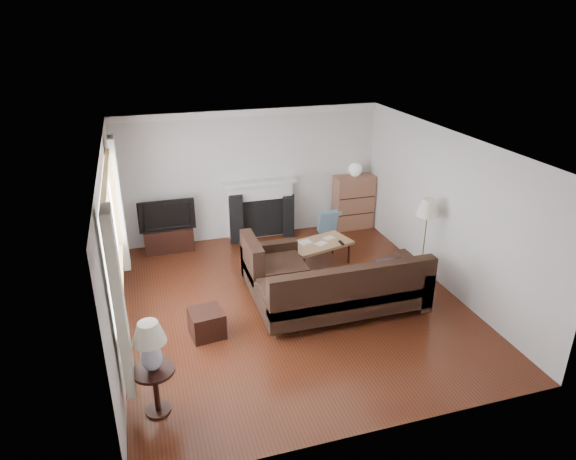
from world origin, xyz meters
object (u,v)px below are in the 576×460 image
object	(u,v)px
coffee_table	(319,253)
floor_lamp	(424,242)
sectional_sofa	(343,286)
tv_stand	(169,239)
side_table	(156,390)
bookshelf	(353,202)

from	to	relation	value
coffee_table	floor_lamp	world-z (taller)	floor_lamp
floor_lamp	sectional_sofa	bearing A→B (deg)	-162.51
floor_lamp	coffee_table	bearing A→B (deg)	142.72
tv_stand	floor_lamp	world-z (taller)	floor_lamp
sectional_sofa	floor_lamp	distance (m)	1.71
sectional_sofa	floor_lamp	size ratio (longest dim) A/B	1.85
tv_stand	coffee_table	size ratio (longest dim) A/B	0.81
floor_lamp	side_table	size ratio (longest dim) A/B	2.49
coffee_table	side_table	bearing A→B (deg)	-151.16
tv_stand	sectional_sofa	world-z (taller)	sectional_sofa
tv_stand	bookshelf	bearing A→B (deg)	0.46
bookshelf	sectional_sofa	distance (m)	3.32
tv_stand	side_table	world-z (taller)	side_table
tv_stand	side_table	distance (m)	4.30
sectional_sofa	side_table	distance (m)	3.07
coffee_table	floor_lamp	bearing A→B (deg)	-52.65
tv_stand	sectional_sofa	distance (m)	3.73
sectional_sofa	coffee_table	world-z (taller)	sectional_sofa
tv_stand	bookshelf	world-z (taller)	bookshelf
tv_stand	side_table	bearing A→B (deg)	-96.55
coffee_table	side_table	distance (m)	4.15
bookshelf	floor_lamp	distance (m)	2.49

